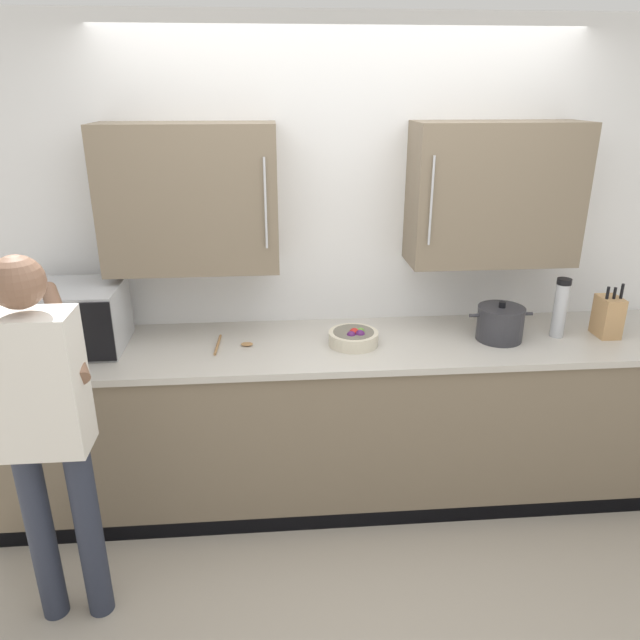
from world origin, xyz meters
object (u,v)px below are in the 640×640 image
wooden_spoon (232,344)px  person_figure (43,418)px  microwave_oven (63,319)px  fruit_bowl (354,337)px  thermos_flask (560,308)px  stock_pot (500,323)px  knife_block (608,316)px

wooden_spoon → person_figure: person_figure is taller
microwave_oven → fruit_bowl: microwave_oven is taller
thermos_flask → person_figure: bearing=-163.0°
microwave_oven → thermos_flask: 2.61m
wooden_spoon → thermos_flask: thermos_flask is taller
wooden_spoon → thermos_flask: bearing=-0.3°
thermos_flask → person_figure: 2.57m
stock_pot → fruit_bowl: bearing=-179.7°
thermos_flask → knife_block: bearing=-2.6°
thermos_flask → person_figure: (-2.46, -0.75, -0.12)m
knife_block → stock_pot: size_ratio=0.88×
fruit_bowl → stock_pot: size_ratio=0.76×
knife_block → thermos_flask: 0.27m
person_figure → thermos_flask: bearing=17.0°
person_figure → stock_pot: bearing=19.1°
fruit_bowl → person_figure: (-1.34, -0.73, 0.01)m
fruit_bowl → stock_pot: 0.79m
person_figure → wooden_spoon: bearing=47.5°
fruit_bowl → wooden_spoon: (-0.64, 0.03, -0.03)m
stock_pot → thermos_flask: bearing=2.9°
knife_block → wooden_spoon: (-2.03, 0.02, -0.10)m
fruit_bowl → knife_block: knife_block is taller
wooden_spoon → thermos_flask: (1.76, -0.01, 0.16)m
microwave_oven → knife_block: microwave_oven is taller
fruit_bowl → person_figure: 1.52m
fruit_bowl → knife_block: (1.39, 0.01, 0.07)m
knife_block → fruit_bowl: bearing=-179.7°
fruit_bowl → thermos_flask: size_ratio=0.80×
microwave_oven → fruit_bowl: 1.49m
stock_pot → person_figure: bearing=-160.9°
microwave_oven → fruit_bowl: (1.49, -0.07, -0.12)m
thermos_flask → person_figure: size_ratio=0.20×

